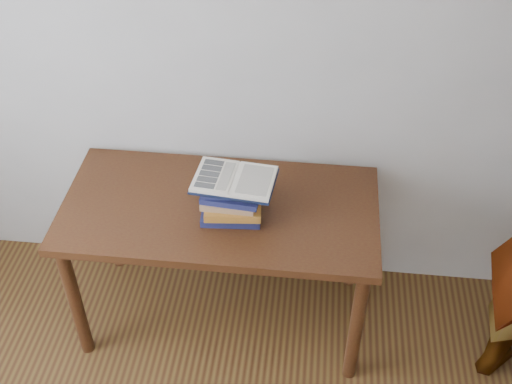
# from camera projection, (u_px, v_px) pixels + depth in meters

# --- Properties ---
(desk) EXTENTS (1.35, 0.67, 0.72)m
(desk) POSITION_uv_depth(u_px,v_px,m) (220.00, 223.00, 2.79)
(desk) COLOR #442811
(desk) RESTS_ON ground
(book_stack) EXTENTS (0.26, 0.21, 0.18)m
(book_stack) POSITION_uv_depth(u_px,v_px,m) (232.00, 201.00, 2.62)
(book_stack) COLOR #19224B
(book_stack) RESTS_ON desk
(open_book) EXTENTS (0.35, 0.26, 0.03)m
(open_book) POSITION_uv_depth(u_px,v_px,m) (235.00, 180.00, 2.56)
(open_book) COLOR black
(open_book) RESTS_ON book_stack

